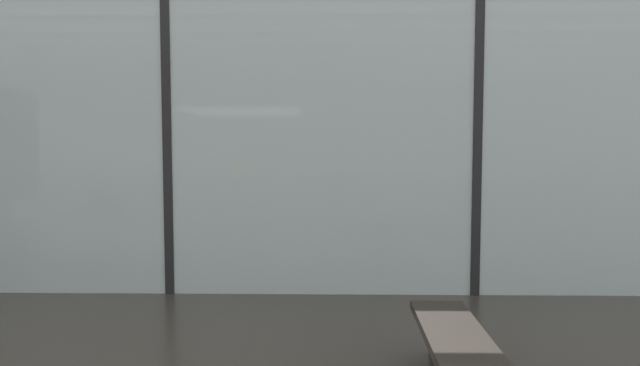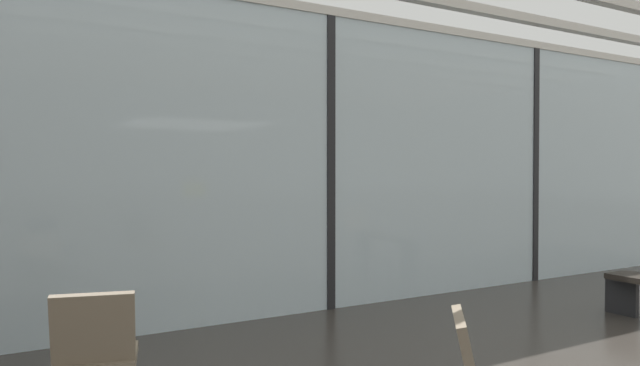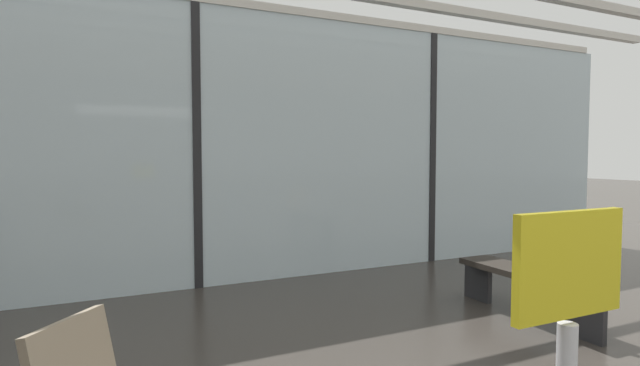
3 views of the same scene
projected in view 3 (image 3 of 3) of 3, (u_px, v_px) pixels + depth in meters
glass_curtain_wall at (196, 147)px, 6.03m from camera, size 14.00×0.08×3.39m
window_mullion_1 at (196, 147)px, 6.03m from camera, size 0.10×0.12×3.39m
window_mullion_2 at (431, 149)px, 7.57m from camera, size 0.10×0.12×3.39m
parked_airplane at (69, 144)px, 10.66m from camera, size 11.99×3.66×3.66m
waiting_bench at (526, 281)px, 4.97m from camera, size 0.45×1.70×0.47m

